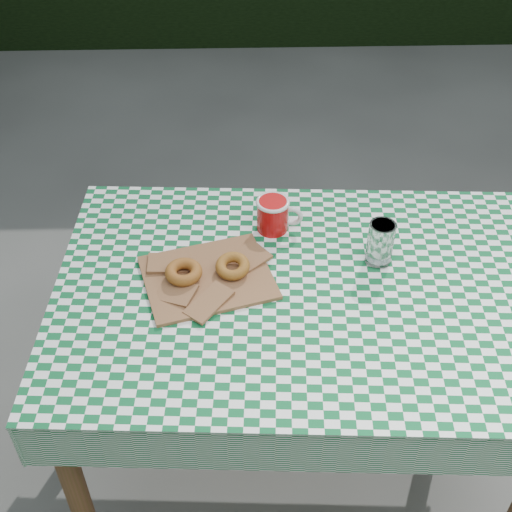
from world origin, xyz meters
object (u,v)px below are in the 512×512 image
Objects in this scene: table at (297,380)px; drinking_glass at (380,243)px; paper_bag at (208,277)px; coffee_mug at (273,215)px.

drinking_glass reaches higher than table.
paper_bag is 1.86× the size of coffee_mug.
table is 3.91× the size of paper_bag.
table is at bearing -10.73° from paper_bag.
table is at bearing -66.58° from coffee_mug.
coffee_mug is at bearing 108.37° from table.
paper_bag is at bearing -123.38° from coffee_mug.
paper_bag is 0.28m from coffee_mug.
table is 0.50m from coffee_mug.
table is 7.28× the size of coffee_mug.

